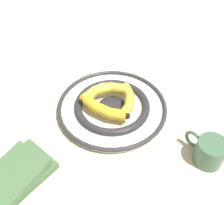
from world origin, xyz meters
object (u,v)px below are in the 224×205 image
at_px(banana_a, 127,102).
at_px(book_stack, 13,177).
at_px(coffee_mug, 209,151).
at_px(banana_c, 102,108).
at_px(banana_b, 105,91).
at_px(decorative_bowl, 112,107).

distance_m(banana_a, book_stack, 0.40).
bearing_deg(banana_a, coffee_mug, -123.42).
bearing_deg(banana_a, banana_c, 117.41).
distance_m(banana_a, banana_c, 0.09).
height_order(banana_a, banana_b, banana_b).
bearing_deg(coffee_mug, decorative_bowl, 13.83).
bearing_deg(decorative_bowl, banana_b, 38.41).
relative_size(decorative_bowl, banana_a, 2.16).
xyz_separation_m(banana_a, book_stack, (-0.30, 0.28, -0.03)).
xyz_separation_m(banana_a, coffee_mug, (-0.15, -0.24, -0.01)).
relative_size(book_stack, coffee_mug, 2.26).
distance_m(banana_a, coffee_mug, 0.29).
distance_m(decorative_bowl, banana_a, 0.06).
bearing_deg(banana_b, book_stack, 32.96).
bearing_deg(book_stack, coffee_mug, 138.97).
height_order(banana_a, banana_c, banana_c).
xyz_separation_m(banana_b, banana_c, (-0.08, -0.00, 0.00)).
bearing_deg(decorative_bowl, banana_c, 149.23).
xyz_separation_m(banana_c, coffee_mug, (-0.11, -0.32, -0.01)).
relative_size(decorative_bowl, coffee_mug, 3.40).
distance_m(banana_b, book_stack, 0.39).
bearing_deg(banana_a, decorative_bowl, 85.86).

